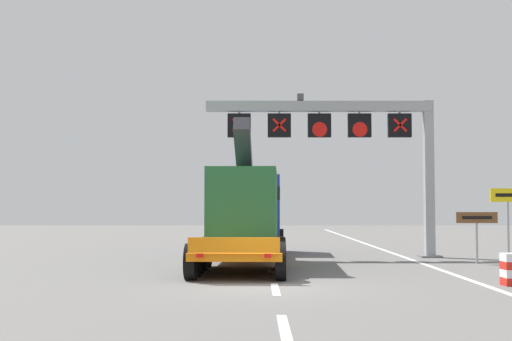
{
  "coord_description": "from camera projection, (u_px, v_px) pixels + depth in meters",
  "views": [
    {
      "loc": [
        -0.2,
        -18.39,
        2.24
      ],
      "look_at": [
        -0.31,
        8.63,
        3.66
      ],
      "focal_mm": 46.71,
      "sensor_mm": 36.0,
      "label": 1
    }
  ],
  "objects": [
    {
      "name": "heavy_haul_truck_orange",
      "position": [
        251.0,
        212.0,
        27.34
      ],
      "size": [
        3.49,
        14.14,
        5.3
      ],
      "color": "orange",
      "rests_on": "ground"
    },
    {
      "name": "tourist_info_sign_brown",
      "position": [
        480.0,
        224.0,
        25.66
      ],
      "size": [
        1.59,
        0.15,
        1.98
      ],
      "color": "#9EA0A5",
      "rests_on": "ground"
    },
    {
      "name": "exit_sign_yellow",
      "position": [
        511.0,
        210.0,
        23.21
      ],
      "size": [
        1.24,
        0.15,
        2.84
      ],
      "color": "#9EA0A5",
      "rests_on": "ground"
    },
    {
      "name": "overhead_lane_gantry",
      "position": [
        351.0,
        132.0,
        29.0
      ],
      "size": [
        10.15,
        0.9,
        7.1
      ],
      "color": "#9EA0A5",
      "rests_on": "ground"
    },
    {
      "name": "ground",
      "position": [
        266.0,
        287.0,
        18.24
      ],
      "size": [
        112.0,
        112.0,
        0.0
      ],
      "primitive_type": "plane",
      "color": "slate"
    },
    {
      "name": "lane_markings",
      "position": [
        270.0,
        253.0,
        31.42
      ],
      "size": [
        0.2,
        41.0,
        0.01
      ],
      "color": "silver",
      "rests_on": "ground"
    },
    {
      "name": "edge_line_right",
      "position": [
        400.0,
        255.0,
        30.2
      ],
      "size": [
        0.2,
        63.0,
        0.01
      ],
      "primitive_type": "cube",
      "color": "silver",
      "rests_on": "ground"
    }
  ]
}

